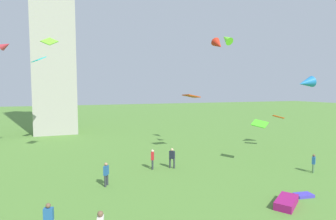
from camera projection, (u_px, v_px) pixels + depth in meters
The scene contains 16 objects.
person_0 at pixel (314, 162), 22.29m from camera, with size 0.47×0.42×1.56m.
person_1 at pixel (152, 158), 23.33m from camera, with size 0.39×0.51×1.73m.
person_3 at pixel (106, 173), 19.19m from camera, with size 0.45×0.52×1.72m.
person_4 at pixel (49, 218), 12.53m from camera, with size 0.50×0.33×1.65m.
person_5 at pixel (172, 157), 23.57m from camera, with size 0.52×0.51×1.79m.
kite_flying_0 at pixel (6, 46), 28.36m from camera, with size 1.39×1.14×1.06m.
kite_flying_1 at pixel (49, 41), 25.07m from camera, with size 1.57×1.48×0.98m.
kite_flying_2 at pixel (226, 39), 26.68m from camera, with size 0.99×1.52×1.35m.
kite_flying_3 at pixel (260, 124), 24.66m from camera, with size 1.39×1.51×0.71m.
kite_flying_4 at pixel (191, 96), 29.06m from camera, with size 1.94×1.54×0.45m.
kite_flying_5 at pixel (278, 117), 31.35m from camera, with size 1.49×1.45×0.52m.
kite_flying_6 at pixel (306, 83), 29.81m from camera, with size 2.02×1.36×1.54m.
kite_flying_7 at pixel (39, 59), 31.59m from camera, with size 1.66×1.88×0.87m.
kite_flying_8 at pixel (218, 44), 29.73m from camera, with size 1.08×1.79×1.63m.
kite_bundle_1 at pixel (286, 202), 15.97m from camera, with size 2.17×0.99×0.46m, color #921761.
kite_bundle_2 at pixel (304, 195), 17.34m from camera, with size 1.15×0.68×0.19m, color #4339BD.
Camera 1 is at (-9.57, -4.18, 6.97)m, focal length 28.48 mm.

